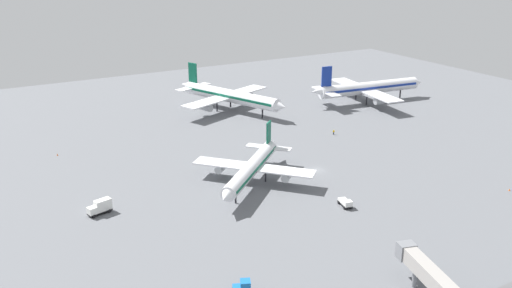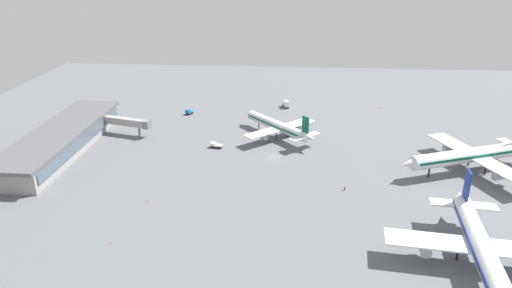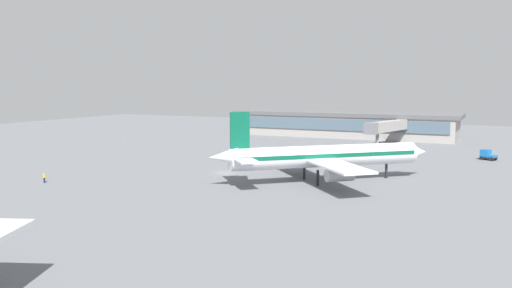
{
  "view_description": "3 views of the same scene",
  "coord_description": "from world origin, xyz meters",
  "px_view_note": "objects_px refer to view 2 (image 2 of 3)",
  "views": [
    {
      "loc": [
        -83.46,
        -113.29,
        57.49
      ],
      "look_at": [
        -11.26,
        13.67,
        5.42
      ],
      "focal_mm": 38.33,
      "sensor_mm": 36.0,
      "label": 1
    },
    {
      "loc": [
        149.34,
        5.09,
        66.06
      ],
      "look_at": [
        -4.62,
        -6.86,
        2.93
      ],
      "focal_mm": 32.35,
      "sensor_mm": 36.0,
      "label": 2
    },
    {
      "loc": [
        -48.22,
        86.73,
        17.03
      ],
      "look_at": [
        -9.75,
        6.69,
        6.73
      ],
      "focal_mm": 36.84,
      "sensor_mm": 36.0,
      "label": 3
    }
  ],
  "objects_px": {
    "catering_truck": "(286,104)",
    "safety_cone_far_side": "(148,200)",
    "safety_cone_mid_apron": "(380,108)",
    "pushback_tractor": "(216,145)",
    "baggage_tug": "(189,112)",
    "ground_crew_worker": "(345,188)",
    "airplane_distant": "(482,249)",
    "safety_cone_near_gate": "(111,243)",
    "airplane_taxiing": "(472,155)",
    "airplane_at_gate": "(279,126)"
  },
  "relations": [
    {
      "from": "catering_truck",
      "to": "pushback_tractor",
      "type": "xyz_separation_m",
      "value": [
        51.48,
        -25.0,
        -0.73
      ]
    },
    {
      "from": "airplane_distant",
      "to": "catering_truck",
      "type": "distance_m",
      "value": 126.82
    },
    {
      "from": "airplane_at_gate",
      "to": "safety_cone_far_side",
      "type": "xyz_separation_m",
      "value": [
        54.44,
        -36.18,
        -4.2
      ]
    },
    {
      "from": "airplane_at_gate",
      "to": "ground_crew_worker",
      "type": "relative_size",
      "value": 19.68
    },
    {
      "from": "ground_crew_worker",
      "to": "safety_cone_mid_apron",
      "type": "relative_size",
      "value": 2.78
    },
    {
      "from": "safety_cone_near_gate",
      "to": "safety_cone_far_side",
      "type": "relative_size",
      "value": 1.0
    },
    {
      "from": "safety_cone_near_gate",
      "to": "safety_cone_far_side",
      "type": "bearing_deg",
      "value": 172.69
    },
    {
      "from": "ground_crew_worker",
      "to": "safety_cone_near_gate",
      "type": "distance_m",
      "value": 69.0
    },
    {
      "from": "airplane_at_gate",
      "to": "safety_cone_near_gate",
      "type": "relative_size",
      "value": 54.78
    },
    {
      "from": "baggage_tug",
      "to": "airplane_taxiing",
      "type": "bearing_deg",
      "value": 88.62
    },
    {
      "from": "airplane_at_gate",
      "to": "pushback_tractor",
      "type": "distance_m",
      "value": 26.32
    },
    {
      "from": "airplane_distant",
      "to": "safety_cone_mid_apron",
      "type": "xyz_separation_m",
      "value": [
        -119.65,
        -1.3,
        -5.47
      ]
    },
    {
      "from": "airplane_taxiing",
      "to": "catering_truck",
      "type": "height_order",
      "value": "airplane_taxiing"
    },
    {
      "from": "safety_cone_near_gate",
      "to": "pushback_tractor",
      "type": "bearing_deg",
      "value": 165.67
    },
    {
      "from": "baggage_tug",
      "to": "safety_cone_mid_apron",
      "type": "bearing_deg",
      "value": 124.41
    },
    {
      "from": "airplane_taxiing",
      "to": "airplane_distant",
      "type": "distance_m",
      "value": 55.86
    },
    {
      "from": "airplane_at_gate",
      "to": "catering_truck",
      "type": "distance_m",
      "value": 38.94
    },
    {
      "from": "airplane_taxiing",
      "to": "baggage_tug",
      "type": "height_order",
      "value": "airplane_taxiing"
    },
    {
      "from": "safety_cone_near_gate",
      "to": "airplane_distant",
      "type": "bearing_deg",
      "value": 87.68
    },
    {
      "from": "catering_truck",
      "to": "safety_cone_mid_apron",
      "type": "bearing_deg",
      "value": -103.34
    },
    {
      "from": "catering_truck",
      "to": "safety_cone_far_side",
      "type": "distance_m",
      "value": 100.83
    },
    {
      "from": "baggage_tug",
      "to": "safety_cone_far_side",
      "type": "distance_m",
      "value": 79.34
    },
    {
      "from": "catering_truck",
      "to": "safety_cone_far_side",
      "type": "xyz_separation_m",
      "value": [
        93.22,
        -38.4,
        -1.4
      ]
    },
    {
      "from": "catering_truck",
      "to": "safety_cone_near_gate",
      "type": "distance_m",
      "value": 121.95
    },
    {
      "from": "airplane_at_gate",
      "to": "baggage_tug",
      "type": "relative_size",
      "value": 8.88
    },
    {
      "from": "baggage_tug",
      "to": "safety_cone_far_side",
      "type": "bearing_deg",
      "value": 27.94
    },
    {
      "from": "pushback_tractor",
      "to": "safety_cone_near_gate",
      "type": "xyz_separation_m",
      "value": [
        63.31,
        -16.17,
        -0.67
      ]
    },
    {
      "from": "airplane_at_gate",
      "to": "baggage_tug",
      "type": "xyz_separation_m",
      "value": [
        -24.74,
        -41.03,
        -3.35
      ]
    },
    {
      "from": "safety_cone_near_gate",
      "to": "catering_truck",
      "type": "bearing_deg",
      "value": 160.27
    },
    {
      "from": "airplane_distant",
      "to": "safety_cone_near_gate",
      "type": "distance_m",
      "value": 86.91
    },
    {
      "from": "baggage_tug",
      "to": "safety_cone_near_gate",
      "type": "bearing_deg",
      "value": 25.62
    },
    {
      "from": "safety_cone_near_gate",
      "to": "safety_cone_mid_apron",
      "type": "xyz_separation_m",
      "value": [
        -116.14,
        85.37,
        0.0
      ]
    },
    {
      "from": "baggage_tug",
      "to": "safety_cone_near_gate",
      "type": "relative_size",
      "value": 6.17
    },
    {
      "from": "safety_cone_near_gate",
      "to": "airplane_taxiing",
      "type": "bearing_deg",
      "value": 115.85
    },
    {
      "from": "baggage_tug",
      "to": "safety_cone_mid_apron",
      "type": "relative_size",
      "value": 6.17
    },
    {
      "from": "airplane_distant",
      "to": "pushback_tractor",
      "type": "relative_size",
      "value": 11.08
    },
    {
      "from": "ground_crew_worker",
      "to": "safety_cone_far_side",
      "type": "relative_size",
      "value": 2.78
    },
    {
      "from": "airplane_taxiing",
      "to": "safety_cone_mid_apron",
      "type": "xyz_separation_m",
      "value": [
        -66.23,
        -17.64,
        -5.45
      ]
    },
    {
      "from": "safety_cone_far_side",
      "to": "ground_crew_worker",
      "type": "bearing_deg",
      "value": 101.24
    },
    {
      "from": "safety_cone_near_gate",
      "to": "safety_cone_far_side",
      "type": "distance_m",
      "value": 21.75
    },
    {
      "from": "safety_cone_mid_apron",
      "to": "airplane_at_gate",
      "type": "bearing_deg",
      "value": -49.16
    },
    {
      "from": "safety_cone_far_side",
      "to": "airplane_taxiing",
      "type": "bearing_deg",
      "value": 105.78
    },
    {
      "from": "baggage_tug",
      "to": "pushback_tractor",
      "type": "bearing_deg",
      "value": 50.42
    },
    {
      "from": "ground_crew_worker",
      "to": "safety_cone_mid_apron",
      "type": "height_order",
      "value": "ground_crew_worker"
    },
    {
      "from": "safety_cone_mid_apron",
      "to": "airplane_distant",
      "type": "bearing_deg",
      "value": 0.62
    },
    {
      "from": "pushback_tractor",
      "to": "ground_crew_worker",
      "type": "height_order",
      "value": "pushback_tractor"
    },
    {
      "from": "catering_truck",
      "to": "safety_cone_mid_apron",
      "type": "distance_m",
      "value": 44.25
    },
    {
      "from": "pushback_tractor",
      "to": "baggage_tug",
      "type": "xyz_separation_m",
      "value": [
        -37.44,
        -18.25,
        0.19
      ]
    },
    {
      "from": "pushback_tractor",
      "to": "airplane_taxiing",
      "type": "bearing_deg",
      "value": -175.98
    },
    {
      "from": "pushback_tractor",
      "to": "baggage_tug",
      "type": "bearing_deg",
      "value": -51.22
    }
  ]
}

